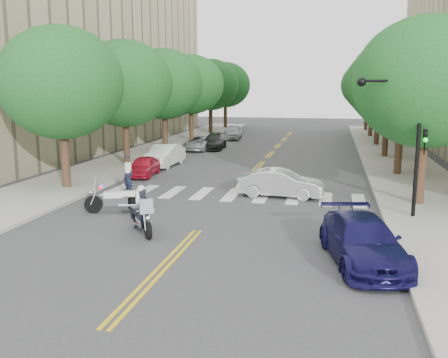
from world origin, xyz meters
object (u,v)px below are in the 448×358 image
(motorcycle_police, at_px, (142,212))
(convertible, at_px, (281,183))
(officer_standing, at_px, (128,179))
(sedan_blue, at_px, (363,241))
(motorcycle_parked, at_px, (120,199))

(motorcycle_police, bearing_deg, convertible, -157.04)
(officer_standing, bearing_deg, convertible, 35.79)
(motorcycle_police, relative_size, convertible, 0.47)
(officer_standing, xyz_separation_m, sedan_blue, (10.94, -7.68, -0.08))
(motorcycle_parked, xyz_separation_m, convertible, (6.47, 4.52, 0.10))
(motorcycle_police, height_order, motorcycle_parked, motorcycle_police)
(motorcycle_parked, distance_m, convertible, 7.89)
(convertible, bearing_deg, sedan_blue, -154.94)
(officer_standing, distance_m, sedan_blue, 13.36)
(convertible, bearing_deg, motorcycle_parked, 128.76)
(motorcycle_parked, bearing_deg, officer_standing, -3.01)
(motorcycle_parked, height_order, convertible, motorcycle_parked)
(convertible, height_order, sedan_blue, sedan_blue)
(officer_standing, bearing_deg, motorcycle_parked, -45.89)
(officer_standing, height_order, sedan_blue, officer_standing)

